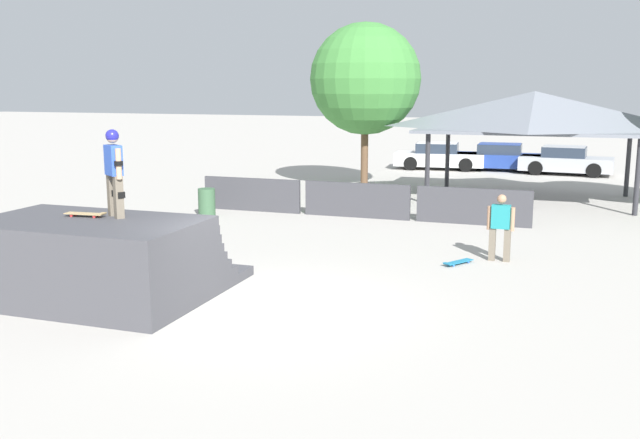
{
  "coord_description": "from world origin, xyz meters",
  "views": [
    {
      "loc": [
        5.1,
        -11.29,
        3.9
      ],
      "look_at": [
        -0.32,
        4.19,
        0.84
      ],
      "focal_mm": 40.0,
      "sensor_mm": 36.0,
      "label": 1
    }
  ],
  "objects_px": {
    "skater_on_deck": "(114,167)",
    "bystander_walking": "(501,224)",
    "tree_far_back": "(365,79)",
    "parked_car_white": "(439,157)",
    "skateboard_on_ground": "(457,262)",
    "skateboard_on_deck": "(86,214)",
    "parked_car_silver": "(566,161)",
    "parked_car_blue": "(501,158)",
    "trash_bin": "(207,202)"
  },
  "relations": [
    {
      "from": "skater_on_deck",
      "to": "parked_car_blue",
      "type": "bearing_deg",
      "value": 113.73
    },
    {
      "from": "skateboard_on_deck",
      "to": "parked_car_silver",
      "type": "relative_size",
      "value": 0.19
    },
    {
      "from": "skater_on_deck",
      "to": "skateboard_on_ground",
      "type": "relative_size",
      "value": 1.99
    },
    {
      "from": "skateboard_on_deck",
      "to": "parked_car_silver",
      "type": "distance_m",
      "value": 24.47
    },
    {
      "from": "parked_car_blue",
      "to": "skateboard_on_ground",
      "type": "bearing_deg",
      "value": -88.67
    },
    {
      "from": "skateboard_on_deck",
      "to": "parked_car_silver",
      "type": "height_order",
      "value": "skateboard_on_deck"
    },
    {
      "from": "bystander_walking",
      "to": "parked_car_white",
      "type": "xyz_separation_m",
      "value": [
        -4.52,
        17.83,
        -0.25
      ]
    },
    {
      "from": "bystander_walking",
      "to": "skateboard_on_ground",
      "type": "relative_size",
      "value": 1.89
    },
    {
      "from": "tree_far_back",
      "to": "parked_car_silver",
      "type": "bearing_deg",
      "value": 45.87
    },
    {
      "from": "parked_car_silver",
      "to": "trash_bin",
      "type": "bearing_deg",
      "value": -120.54
    },
    {
      "from": "skater_on_deck",
      "to": "tree_far_back",
      "type": "height_order",
      "value": "tree_far_back"
    },
    {
      "from": "skater_on_deck",
      "to": "parked_car_silver",
      "type": "distance_m",
      "value": 24.18
    },
    {
      "from": "skater_on_deck",
      "to": "parked_car_silver",
      "type": "xyz_separation_m",
      "value": [
        7.74,
        22.83,
        -1.85
      ]
    },
    {
      "from": "skater_on_deck",
      "to": "bystander_walking",
      "type": "height_order",
      "value": "skater_on_deck"
    },
    {
      "from": "skater_on_deck",
      "to": "bystander_walking",
      "type": "relative_size",
      "value": 1.06
    },
    {
      "from": "skateboard_on_ground",
      "to": "parked_car_silver",
      "type": "height_order",
      "value": "parked_car_silver"
    },
    {
      "from": "parked_car_white",
      "to": "parked_car_blue",
      "type": "bearing_deg",
      "value": 2.94
    },
    {
      "from": "trash_bin",
      "to": "parked_car_blue",
      "type": "bearing_deg",
      "value": 64.37
    },
    {
      "from": "skateboard_on_ground",
      "to": "trash_bin",
      "type": "bearing_deg",
      "value": -81.83
    },
    {
      "from": "tree_far_back",
      "to": "parked_car_white",
      "type": "xyz_separation_m",
      "value": [
        1.53,
        7.72,
        -3.58
      ]
    },
    {
      "from": "bystander_walking",
      "to": "parked_car_white",
      "type": "bearing_deg",
      "value": -74.07
    },
    {
      "from": "bystander_walking",
      "to": "parked_car_silver",
      "type": "relative_size",
      "value": 0.37
    },
    {
      "from": "bystander_walking",
      "to": "tree_far_back",
      "type": "bearing_deg",
      "value": -57.4
    },
    {
      "from": "skateboard_on_ground",
      "to": "tree_far_back",
      "type": "bearing_deg",
      "value": -122.46
    },
    {
      "from": "skateboard_on_deck",
      "to": "parked_car_white",
      "type": "xyz_separation_m",
      "value": [
        2.51,
        23.22,
        -0.98
      ]
    },
    {
      "from": "skater_on_deck",
      "to": "tree_far_back",
      "type": "distance_m",
      "value": 15.42
    },
    {
      "from": "bystander_walking",
      "to": "skateboard_on_ground",
      "type": "height_order",
      "value": "bystander_walking"
    },
    {
      "from": "parked_car_silver",
      "to": "parked_car_blue",
      "type": "bearing_deg",
      "value": 172.08
    },
    {
      "from": "parked_car_blue",
      "to": "tree_far_back",
      "type": "bearing_deg",
      "value": -119.54
    },
    {
      "from": "skateboard_on_ground",
      "to": "tree_far_back",
      "type": "relative_size",
      "value": 0.13
    },
    {
      "from": "parked_car_blue",
      "to": "parked_car_silver",
      "type": "distance_m",
      "value": 2.95
    },
    {
      "from": "skater_on_deck",
      "to": "trash_bin",
      "type": "height_order",
      "value": "skater_on_deck"
    },
    {
      "from": "skateboard_on_ground",
      "to": "parked_car_white",
      "type": "relative_size",
      "value": 0.19
    },
    {
      "from": "skater_on_deck",
      "to": "bystander_walking",
      "type": "xyz_separation_m",
      "value": [
        6.5,
        5.21,
        -1.6
      ]
    },
    {
      "from": "parked_car_white",
      "to": "trash_bin",
      "type": "bearing_deg",
      "value": -112.07
    },
    {
      "from": "skateboard_on_deck",
      "to": "skater_on_deck",
      "type": "bearing_deg",
      "value": 14.3
    },
    {
      "from": "bystander_walking",
      "to": "parked_car_blue",
      "type": "xyz_separation_m",
      "value": [
        -1.64,
        18.25,
        -0.25
      ]
    },
    {
      "from": "bystander_walking",
      "to": "tree_far_back",
      "type": "xyz_separation_m",
      "value": [
        -6.05,
        10.11,
        3.33
      ]
    },
    {
      "from": "skateboard_on_ground",
      "to": "parked_car_silver",
      "type": "xyz_separation_m",
      "value": [
        2.08,
        18.28,
        0.54
      ]
    },
    {
      "from": "skateboard_on_ground",
      "to": "parked_car_blue",
      "type": "height_order",
      "value": "parked_car_blue"
    },
    {
      "from": "tree_far_back",
      "to": "parked_car_blue",
      "type": "distance_m",
      "value": 9.92
    },
    {
      "from": "skater_on_deck",
      "to": "bystander_walking",
      "type": "distance_m",
      "value": 8.48
    },
    {
      "from": "trash_bin",
      "to": "parked_car_blue",
      "type": "distance_m",
      "value": 17.02
    },
    {
      "from": "skater_on_deck",
      "to": "parked_car_blue",
      "type": "relative_size",
      "value": 0.38
    },
    {
      "from": "skateboard_on_ground",
      "to": "parked_car_blue",
      "type": "bearing_deg",
      "value": -145.84
    },
    {
      "from": "parked_car_white",
      "to": "skater_on_deck",
      "type": "bearing_deg",
      "value": -100.28
    },
    {
      "from": "parked_car_white",
      "to": "parked_car_blue",
      "type": "xyz_separation_m",
      "value": [
        2.88,
        0.42,
        0.0
      ]
    },
    {
      "from": "trash_bin",
      "to": "parked_car_silver",
      "type": "bearing_deg",
      "value": 55.18
    },
    {
      "from": "skater_on_deck",
      "to": "parked_car_white",
      "type": "height_order",
      "value": "skater_on_deck"
    },
    {
      "from": "bystander_walking",
      "to": "trash_bin",
      "type": "xyz_separation_m",
      "value": [
        -9.0,
        2.9,
        -0.43
      ]
    }
  ]
}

